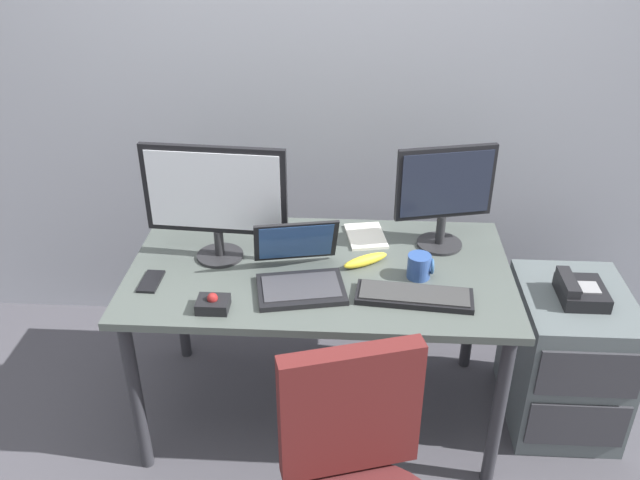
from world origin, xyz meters
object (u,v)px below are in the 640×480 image
monitor_main (215,196)px  laptop (299,271)px  cell_phone (151,281)px  monitor_side (445,191)px  banana (365,260)px  file_cabinet (565,357)px  coffee_mug (420,266)px  keyboard (414,296)px  paper_notepad (366,236)px  trackball_mouse (213,304)px  desk_phone (580,291)px

monitor_main → laptop: bearing=-26.9°
monitor_main → cell_phone: 0.39m
monitor_side → banana: (-0.30, -0.17, -0.22)m
file_cabinet → coffee_mug: bearing=-172.1°
laptop → cell_phone: bearing=-176.9°
keyboard → paper_notepad: size_ratio=2.02×
coffee_mug → cell_phone: bearing=-174.5°
monitor_main → cell_phone: monitor_main is taller
keyboard → banana: banana is taller
file_cabinet → coffee_mug: coffee_mug is taller
monitor_main → monitor_side: (0.86, 0.14, -0.02)m
monitor_main → banana: size_ratio=2.84×
cell_phone → laptop: bearing=4.5°
file_cabinet → cell_phone: size_ratio=4.23×
banana → monitor_main: bearing=177.4°
keyboard → file_cabinet: bearing=19.5°
coffee_mug → cell_phone: coffee_mug is taller
banana → monitor_side: bearing=29.1°
keyboard → trackball_mouse: size_ratio=3.83×
laptop → coffee_mug: size_ratio=3.88×
file_cabinet → keyboard: bearing=-160.5°
monitor_main → keyboard: 0.81m
file_cabinet → monitor_side: size_ratio=1.43×
laptop → coffee_mug: bearing=8.5°
monitor_side → keyboard: monitor_side is taller
trackball_mouse → paper_notepad: (0.53, 0.53, -0.02)m
trackball_mouse → paper_notepad: trackball_mouse is taller
monitor_main → banana: monitor_main is taller
laptop → paper_notepad: laptop is taller
monitor_main → coffee_mug: monitor_main is taller
file_cabinet → paper_notepad: bearing=166.6°
desk_phone → coffee_mug: coffee_mug is taller
banana → keyboard: bearing=-52.1°
keyboard → cell_phone: bearing=176.9°
desk_phone → cell_phone: bearing=-174.1°
desk_phone → coffee_mug: 0.64m
trackball_mouse → coffee_mug: size_ratio=1.14×
desk_phone → banana: banana is taller
file_cabinet → paper_notepad: size_ratio=2.89×
monitor_main → trackball_mouse: bearing=-83.2°
desk_phone → monitor_side: size_ratio=0.48×
file_cabinet → coffee_mug: size_ratio=6.21×
cell_phone → banana: size_ratio=0.75×
desk_phone → keyboard: size_ratio=0.48×
monitor_main → keyboard: bearing=-18.4°
laptop → coffee_mug: laptop is taller
paper_notepad → banana: 0.21m
keyboard → coffee_mug: coffee_mug is taller
coffee_mug → laptop: bearing=-171.5°
trackball_mouse → paper_notepad: size_ratio=0.53×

